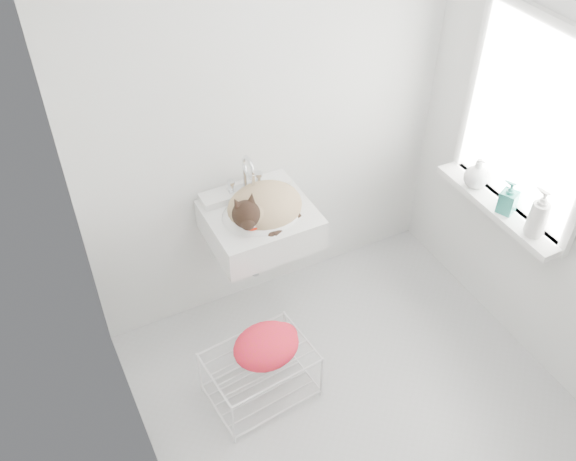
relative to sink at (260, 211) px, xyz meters
name	(u,v)px	position (x,y,z in m)	size (l,w,h in m)	color
floor	(350,392)	(0.19, -0.74, -0.85)	(2.20, 2.00, 0.02)	#AAAAAA
back_wall	(269,117)	(0.19, 0.26, 0.40)	(2.20, 0.02, 2.50)	silver
right_wall	(557,159)	(1.29, -0.74, 0.40)	(0.02, 2.00, 2.50)	silver
left_wall	(121,311)	(-0.91, -0.74, 0.40)	(0.02, 2.00, 2.50)	silver
window_glass	(531,123)	(1.27, -0.54, 0.50)	(0.01, 0.80, 1.00)	white
window_frame	(529,123)	(1.26, -0.54, 0.50)	(0.04, 0.90, 1.10)	white
windowsill	(497,207)	(1.20, -0.54, -0.02)	(0.16, 0.88, 0.04)	white
sink	(260,211)	(0.00, 0.00, 0.00)	(0.58, 0.50, 0.23)	white
faucet	(245,173)	(0.00, 0.18, 0.14)	(0.21, 0.15, 0.21)	silver
cat	(263,207)	(0.01, -0.02, 0.04)	(0.47, 0.40, 0.28)	tan
wire_rack	(260,376)	(-0.26, -0.51, -0.70)	(0.55, 0.38, 0.33)	silver
towel	(266,352)	(-0.22, -0.52, -0.49)	(0.36, 0.26, 0.15)	#C93700
bottle_a	(532,234)	(1.19, -0.81, 0.00)	(0.09, 0.09, 0.24)	silver
bottle_b	(505,211)	(1.19, -0.60, 0.00)	(0.09, 0.09, 0.19)	#217266
bottle_c	(474,186)	(1.19, -0.35, 0.00)	(0.14, 0.14, 0.18)	silver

